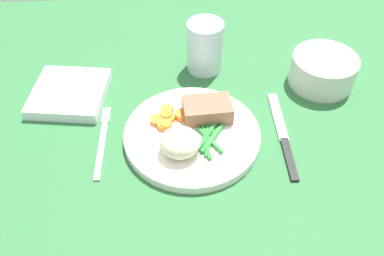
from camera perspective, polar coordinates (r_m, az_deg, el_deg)
dining_table at (r=73.79cm, az=2.08°, el=0.23°), size 120.00×90.00×2.00cm
dinner_plate at (r=69.79cm, az=0.00°, el=-1.02°), size 23.30×23.30×1.60cm
meat_portion at (r=70.83cm, az=2.42°, el=2.55°), size 8.79×6.06×3.15cm
mashed_potatoes at (r=64.77cm, az=-1.69°, el=-2.05°), size 6.54×6.23×4.27cm
carrot_slices at (r=70.97cm, az=-3.48°, el=1.41°), size 6.84×5.74×1.17cm
green_beans at (r=68.05cm, az=2.60°, el=-1.19°), size 5.92×9.50×0.89cm
fork at (r=71.29cm, az=-12.47°, el=-1.88°), size 1.44×16.60×0.40cm
knife at (r=72.25cm, az=12.62°, el=-1.08°), size 1.70×20.50×0.64cm
water_glass at (r=82.40cm, az=1.80°, el=10.89°), size 7.17×7.17×10.35cm
salad_bowl at (r=83.14cm, az=17.90°, el=7.90°), size 12.45×12.45×5.93cm
napkin at (r=80.60cm, az=-16.77°, el=4.68°), size 14.77×14.86×2.10cm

